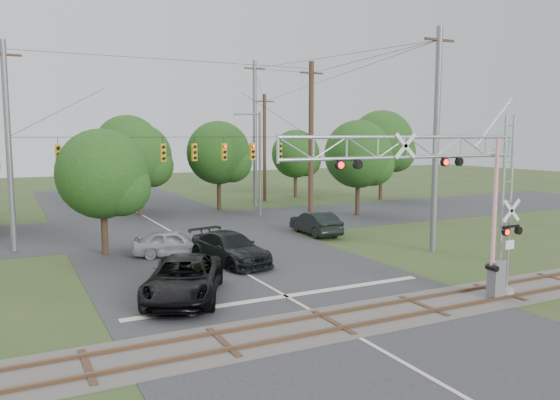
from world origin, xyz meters
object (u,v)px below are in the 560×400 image
streetlight (258,159)px  car_dark (230,248)px  pickup_black (184,279)px  traffic_signal_span (192,147)px  crossing_gantry (449,189)px  sedan_silver (173,243)px

streetlight → car_dark: bearing=-119.6°
pickup_black → traffic_signal_span: bearing=95.4°
crossing_gantry → car_dark: size_ratio=1.97×
crossing_gantry → car_dark: (-4.56, 10.20, -3.66)m
crossing_gantry → traffic_signal_span: 18.80m
car_dark → sedan_silver: size_ratio=1.28×
sedan_silver → streetlight: 15.34m
pickup_black → sedan_silver: pickup_black is taller
traffic_signal_span → car_dark: size_ratio=3.60×
traffic_signal_span → sedan_silver: bearing=-118.2°
sedan_silver → traffic_signal_span: bearing=-9.0°
crossing_gantry → traffic_signal_span: (-3.84, 18.36, 1.22)m
streetlight → traffic_signal_span: bearing=-141.4°
crossing_gantry → streetlight: bearing=82.1°
pickup_black → car_dark: size_ratio=1.10×
car_dark → streetlight: (7.90, 13.90, 3.83)m
car_dark → sedan_silver: bearing=114.4°
traffic_signal_span → pickup_black: size_ratio=3.29×
crossing_gantry → streetlight: 24.32m
pickup_black → sedan_silver: 7.90m
sedan_silver → streetlight: size_ratio=0.51×
sedan_silver → crossing_gantry: bearing=-133.9°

